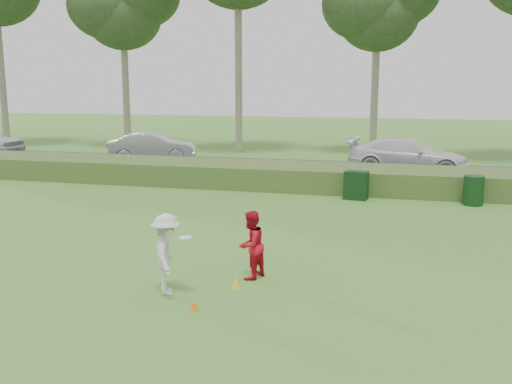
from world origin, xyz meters
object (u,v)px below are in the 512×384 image
(player_white, at_px, (167,254))
(utility_cabinet, at_px, (356,185))
(player_red, at_px, (251,245))
(cone_yellow, at_px, (236,282))
(car_mid, at_px, (152,147))
(car_right, at_px, (408,155))
(cone_orange, at_px, (194,305))
(trash_bin, at_px, (473,190))

(player_white, height_order, utility_cabinet, player_white)
(player_white, bearing_deg, player_red, -68.59)
(player_white, xyz_separation_m, player_red, (1.40, 1.29, -0.07))
(cone_yellow, xyz_separation_m, utility_cabinet, (1.65, 9.87, 0.41))
(car_mid, xyz_separation_m, car_right, (13.22, -0.58, 0.04))
(cone_orange, relative_size, car_mid, 0.04)
(player_white, xyz_separation_m, trash_bin, (6.93, 10.55, -0.31))
(cone_orange, bearing_deg, player_red, 74.17)
(player_red, xyz_separation_m, cone_orange, (-0.57, -2.01, -0.65))
(player_red, xyz_separation_m, cone_yellow, (-0.15, -0.64, -0.64))
(cone_orange, relative_size, cone_yellow, 0.86)
(cone_yellow, bearing_deg, cone_orange, -106.92)
(player_white, bearing_deg, cone_yellow, -83.68)
(cone_orange, distance_m, utility_cabinet, 11.44)
(player_white, relative_size, car_mid, 0.35)
(car_right, bearing_deg, cone_orange, 172.39)
(player_white, distance_m, cone_orange, 1.31)
(player_red, bearing_deg, player_white, -26.98)
(player_red, xyz_separation_m, car_right, (3.33, 15.91, 0.11))
(player_white, xyz_separation_m, car_right, (4.73, 17.20, 0.04))
(car_right, bearing_deg, utility_cabinet, 169.35)
(trash_bin, bearing_deg, cone_yellow, -119.89)
(player_white, height_order, player_red, player_white)
(player_white, relative_size, trash_bin, 1.59)
(cone_orange, xyz_separation_m, trash_bin, (6.11, 11.27, 0.42))
(cone_orange, bearing_deg, utility_cabinet, 79.56)
(utility_cabinet, height_order, car_right, car_right)
(player_white, relative_size, cone_yellow, 7.24)
(player_red, height_order, cone_yellow, player_red)
(cone_yellow, height_order, car_right, car_right)
(cone_yellow, xyz_separation_m, car_mid, (-9.74, 17.13, 0.71))
(cone_yellow, distance_m, trash_bin, 11.43)
(cone_orange, bearing_deg, car_mid, 116.74)
(player_red, bearing_deg, cone_yellow, 6.75)
(cone_yellow, distance_m, car_mid, 19.71)
(utility_cabinet, xyz_separation_m, car_right, (1.83, 6.68, 0.34))
(cone_orange, bearing_deg, cone_yellow, 73.08)
(cone_orange, distance_m, car_mid, 20.72)
(cone_yellow, relative_size, trash_bin, 0.22)
(trash_bin, xyz_separation_m, car_mid, (-15.43, 7.23, 0.31))
(player_white, distance_m, car_right, 17.84)
(trash_bin, bearing_deg, player_white, -123.31)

